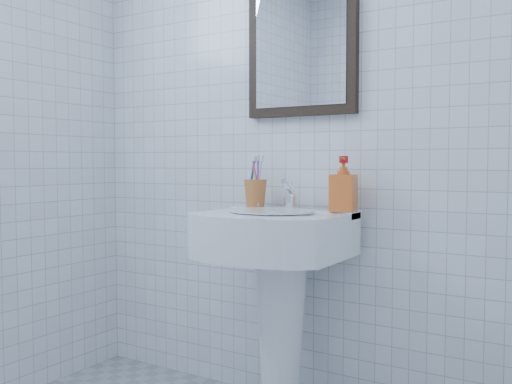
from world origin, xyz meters
The scene contains 6 objects.
wall_back centered at (0.00, 1.20, 1.25)m, with size 2.20×0.02×2.50m, color silver.
washbasin centered at (0.01, 0.99, 0.58)m, with size 0.56×0.41×0.86m.
faucet centered at (0.01, 1.09, 0.90)m, with size 0.05×0.11×0.13m.
toothbrush_cup centered at (-0.16, 1.09, 0.91)m, with size 0.10×0.10×0.12m, color #B7662C, non-canonical shape.
soap_dispenser centered at (0.24, 1.10, 0.96)m, with size 0.10×0.10×0.21m, color #C14712.
wall_mirror centered at (0.01, 1.18, 1.55)m, with size 0.50×0.04×0.62m.
Camera 1 is at (1.12, -0.97, 1.05)m, focal length 40.00 mm.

